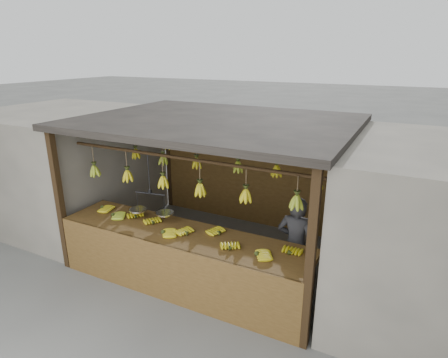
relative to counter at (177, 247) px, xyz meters
The scene contains 8 objects.
ground 1.43m from the counter, 90.80° to the left, with size 80.00×80.00×0.00m, color #5B5B57.
stall 2.00m from the counter, 90.63° to the left, with size 4.30×3.30×2.40m.
neighbor_left 3.85m from the counter, 161.15° to the left, with size 3.00×3.00×2.30m, color slate.
counter is the anchor object (origin of this frame).
hanging_bananas 1.52m from the counter, 90.42° to the left, with size 3.61×2.25×0.39m.
balance_scale 0.77m from the counter, 158.93° to the left, with size 0.71×0.34×0.94m.
vendor 1.71m from the counter, 27.11° to the left, with size 0.55×0.36×1.50m, color #262628.
bag_bundles 3.23m from the counter, 53.36° to the left, with size 0.08×0.26×1.23m.
Camera 1 is at (2.80, -5.20, 3.39)m, focal length 30.00 mm.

